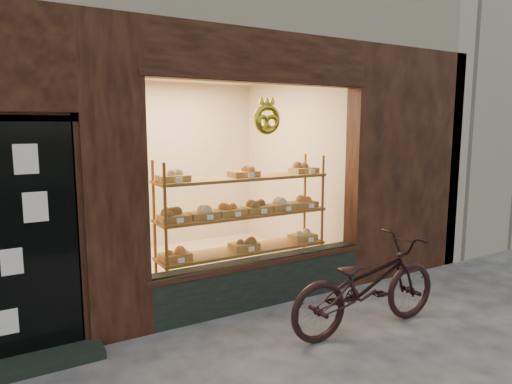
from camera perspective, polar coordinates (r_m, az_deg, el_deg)
neighbor_right at (r=14.34m, az=27.07°, el=17.18°), size 12.00×7.00×9.00m
display_shelf at (r=5.64m, az=-1.51°, el=-4.21°), size 2.20×0.45×1.70m
bicycle at (r=4.88m, az=13.66°, el=-11.16°), size 1.85×0.71×0.96m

